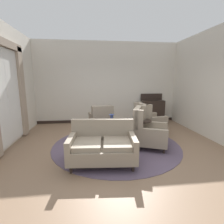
# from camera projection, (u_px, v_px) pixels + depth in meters

# --- Properties ---
(ground) EXTENTS (8.49, 8.49, 0.00)m
(ground) POSITION_uv_depth(u_px,v_px,m) (118.00, 149.00, 4.59)
(ground) COLOR #896B51
(wall_back) EXTENTS (6.16, 0.08, 3.37)m
(wall_back) POSITION_uv_depth(u_px,v_px,m) (107.00, 83.00, 7.22)
(wall_back) COLOR silver
(wall_back) RESTS_ON ground
(wall_left) EXTENTS (0.08, 4.24, 3.37)m
(wall_left) POSITION_uv_depth(u_px,v_px,m) (8.00, 85.00, 4.80)
(wall_left) COLOR silver
(wall_left) RESTS_ON ground
(wall_right) EXTENTS (0.08, 4.24, 3.37)m
(wall_right) POSITION_uv_depth(u_px,v_px,m) (206.00, 84.00, 5.51)
(wall_right) COLOR silver
(wall_right) RESTS_ON ground
(baseboard_back) EXTENTS (6.00, 0.03, 0.12)m
(baseboard_back) POSITION_uv_depth(u_px,v_px,m) (107.00, 121.00, 7.48)
(baseboard_back) COLOR black
(baseboard_back) RESTS_ON ground
(area_rug) EXTENTS (3.56, 3.56, 0.01)m
(area_rug) POSITION_uv_depth(u_px,v_px,m) (116.00, 144.00, 4.88)
(area_rug) COLOR #5B4C60
(area_rug) RESTS_ON ground
(window_with_curtains) EXTENTS (0.12, 2.09, 2.83)m
(window_with_curtains) POSITION_uv_depth(u_px,v_px,m) (8.00, 91.00, 4.58)
(window_with_curtains) COLOR silver
(coffee_table) EXTENTS (0.86, 0.86, 0.46)m
(coffee_table) POSITION_uv_depth(u_px,v_px,m) (111.00, 129.00, 5.06)
(coffee_table) COLOR black
(coffee_table) RESTS_ON ground
(porcelain_vase) EXTENTS (0.18, 0.18, 0.38)m
(porcelain_vase) POSITION_uv_depth(u_px,v_px,m) (112.00, 121.00, 4.97)
(porcelain_vase) COLOR #384C93
(porcelain_vase) RESTS_ON coffee_table
(settee) EXTENTS (1.51, 1.02, 0.92)m
(settee) POSITION_uv_depth(u_px,v_px,m) (102.00, 146.00, 3.77)
(settee) COLOR gray
(settee) RESTS_ON ground
(armchair_beside_settee) EXTENTS (1.01, 0.91, 1.09)m
(armchair_beside_settee) POSITION_uv_depth(u_px,v_px,m) (148.00, 122.00, 5.64)
(armchair_beside_settee) COLOR gray
(armchair_beside_settee) RESTS_ON ground
(armchair_back_corner) EXTENTS (1.13, 1.12, 1.09)m
(armchair_back_corner) POSITION_uv_depth(u_px,v_px,m) (147.00, 131.00, 4.64)
(armchair_back_corner) COLOR gray
(armchair_back_corner) RESTS_ON ground
(armchair_foreground_right) EXTENTS (0.87, 0.98, 0.97)m
(armchair_foreground_right) POSITION_uv_depth(u_px,v_px,m) (101.00, 120.00, 6.04)
(armchair_foreground_right) COLOR gray
(armchair_foreground_right) RESTS_ON ground
(side_table) EXTENTS (0.55, 0.55, 0.67)m
(side_table) POSITION_uv_depth(u_px,v_px,m) (142.00, 129.00, 5.02)
(side_table) COLOR black
(side_table) RESTS_ON ground
(sideboard) EXTENTS (0.95, 0.43, 1.22)m
(sideboard) POSITION_uv_depth(u_px,v_px,m) (152.00, 110.00, 7.38)
(sideboard) COLOR black
(sideboard) RESTS_ON ground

